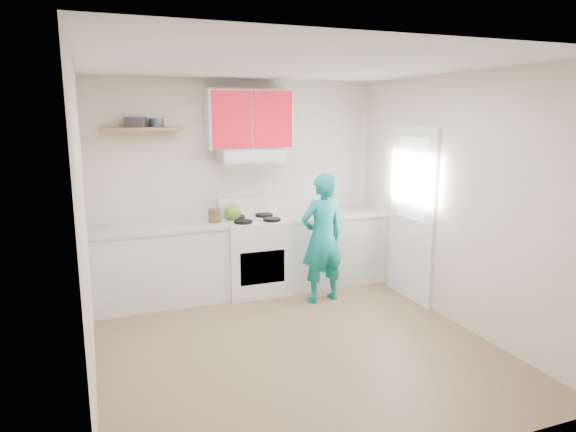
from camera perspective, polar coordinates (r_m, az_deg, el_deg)
name	(u,v)px	position (r m, az deg, el deg)	size (l,w,h in m)	color
floor	(294,344)	(5.12, 0.66, -14.00)	(3.80, 3.80, 0.00)	brown
ceiling	(295,65)	(4.65, 0.74, 16.38)	(3.60, 3.80, 0.04)	white
back_wall	(238,186)	(6.49, -5.53, 3.38)	(3.60, 0.04, 2.60)	beige
front_wall	(416,269)	(3.08, 13.97, -5.77)	(3.60, 0.04, 2.60)	beige
left_wall	(84,227)	(4.39, -21.68, -1.17)	(0.04, 3.80, 2.60)	beige
right_wall	(455,200)	(5.63, 18.00, 1.66)	(0.04, 3.80, 2.60)	beige
door	(412,214)	(6.21, 13.63, 0.17)	(0.05, 0.85, 2.05)	white
door_glass	(412,179)	(6.13, 13.60, 4.06)	(0.01, 0.55, 0.95)	white
counter_left	(160,266)	(6.19, -13.98, -5.37)	(1.52, 0.60, 0.90)	silver
counter_right	(330,248)	(6.78, 4.63, -3.60)	(1.32, 0.60, 0.90)	silver
stove	(255,256)	(6.39, -3.74, -4.43)	(0.76, 0.65, 0.92)	white
range_hood	(251,155)	(6.27, -4.17, 6.75)	(0.76, 0.44, 0.15)	silver
upper_cabinets	(249,119)	(6.30, -4.37, 10.64)	(1.02, 0.33, 0.70)	red
shelf	(142,129)	(6.08, -15.91, 9.28)	(0.90, 0.30, 0.04)	brown
books	(135,122)	(6.09, -16.57, 9.95)	(0.22, 0.16, 0.11)	#3E373E
tin	(156,123)	(6.12, -14.41, 10.00)	(0.16, 0.16, 0.10)	#333D4C
kettle	(232,212)	(6.27, -6.18, 0.42)	(0.22, 0.22, 0.19)	olive
crock	(215,216)	(6.14, -8.11, -0.04)	(0.15, 0.15, 0.18)	#493720
cutting_board	(325,216)	(6.57, 4.15, 0.04)	(0.32, 0.24, 0.02)	olive
silicone_mat	(361,212)	(6.90, 8.13, 0.45)	(0.33, 0.28, 0.01)	red
person	(322,238)	(6.00, 3.82, -2.47)	(0.56, 0.36, 1.53)	#0D7B77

